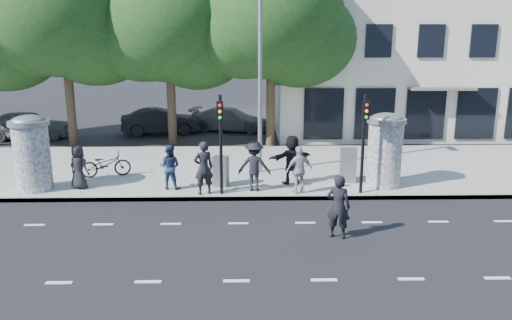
{
  "coord_description": "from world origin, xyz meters",
  "views": [
    {
      "loc": [
        0.22,
        -12.54,
        5.39
      ],
      "look_at": [
        0.57,
        3.5,
        1.42
      ],
      "focal_mm": 35.0,
      "sensor_mm": 36.0,
      "label": 1
    }
  ],
  "objects_px": {
    "street_lamp": "(260,53)",
    "ped_f": "(292,159)",
    "ad_column_left": "(32,151)",
    "car_right": "(230,119)",
    "man_road": "(338,207)",
    "ped_d": "(254,166)",
    "cabinet_right": "(348,165)",
    "bicycle": "(106,164)",
    "cabinet_left": "(221,171)",
    "ped_a": "(78,167)",
    "ped_c": "(170,167)",
    "traffic_pole_far": "(364,134)",
    "ped_e": "(299,170)",
    "traffic_pole_near": "(221,135)",
    "ad_column_right": "(385,148)",
    "car_left": "(28,125)",
    "car_mid": "(161,121)",
    "ped_b": "(204,168)"
  },
  "relations": [
    {
      "from": "ped_b",
      "to": "bicycle",
      "type": "xyz_separation_m",
      "value": [
        -3.95,
        2.27,
        -0.43
      ]
    },
    {
      "from": "ped_a",
      "to": "ped_e",
      "type": "distance_m",
      "value": 7.77
    },
    {
      "from": "street_lamp",
      "to": "ped_e",
      "type": "relative_size",
      "value": 4.84
    },
    {
      "from": "ped_f",
      "to": "car_mid",
      "type": "relative_size",
      "value": 0.41
    },
    {
      "from": "street_lamp",
      "to": "ped_f",
      "type": "bearing_deg",
      "value": -54.51
    },
    {
      "from": "traffic_pole_far",
      "to": "cabinet_left",
      "type": "bearing_deg",
      "value": 168.54
    },
    {
      "from": "cabinet_right",
      "to": "ped_d",
      "type": "bearing_deg",
      "value": -153.68
    },
    {
      "from": "ped_e",
      "to": "ped_f",
      "type": "bearing_deg",
      "value": -102.52
    },
    {
      "from": "ped_a",
      "to": "car_left",
      "type": "height_order",
      "value": "ped_a"
    },
    {
      "from": "traffic_pole_far",
      "to": "ped_e",
      "type": "distance_m",
      "value": 2.48
    },
    {
      "from": "ad_column_left",
      "to": "traffic_pole_near",
      "type": "bearing_deg",
      "value": -6.11
    },
    {
      "from": "traffic_pole_near",
      "to": "man_road",
      "type": "bearing_deg",
      "value": -46.23
    },
    {
      "from": "traffic_pole_far",
      "to": "cabinet_right",
      "type": "xyz_separation_m",
      "value": [
        -0.18,
        1.45,
        -1.45
      ]
    },
    {
      "from": "ad_column_left",
      "to": "ped_d",
      "type": "bearing_deg",
      "value": -2.04
    },
    {
      "from": "ad_column_right",
      "to": "car_right",
      "type": "height_order",
      "value": "ad_column_right"
    },
    {
      "from": "ad_column_right",
      "to": "ped_e",
      "type": "bearing_deg",
      "value": -165.07
    },
    {
      "from": "car_mid",
      "to": "traffic_pole_near",
      "type": "bearing_deg",
      "value": -173.49
    },
    {
      "from": "bicycle",
      "to": "car_mid",
      "type": "height_order",
      "value": "car_mid"
    },
    {
      "from": "traffic_pole_near",
      "to": "car_mid",
      "type": "distance_m",
      "value": 12.64
    },
    {
      "from": "ad_column_right",
      "to": "traffic_pole_far",
      "type": "distance_m",
      "value": 1.52
    },
    {
      "from": "ped_d",
      "to": "cabinet_right",
      "type": "distance_m",
      "value": 3.65
    },
    {
      "from": "ped_f",
      "to": "cabinet_left",
      "type": "height_order",
      "value": "ped_f"
    },
    {
      "from": "cabinet_right",
      "to": "ped_f",
      "type": "bearing_deg",
      "value": -165.27
    },
    {
      "from": "car_right",
      "to": "ped_f",
      "type": "bearing_deg",
      "value": -153.31
    },
    {
      "from": "ad_column_right",
      "to": "cabinet_left",
      "type": "xyz_separation_m",
      "value": [
        -5.87,
        0.08,
        -0.84
      ]
    },
    {
      "from": "traffic_pole_near",
      "to": "ped_b",
      "type": "distance_m",
      "value": 1.31
    },
    {
      "from": "car_mid",
      "to": "ped_f",
      "type": "bearing_deg",
      "value": -160.55
    },
    {
      "from": "ped_c",
      "to": "cabinet_right",
      "type": "height_order",
      "value": "ped_c"
    },
    {
      "from": "ped_e",
      "to": "car_mid",
      "type": "relative_size",
      "value": 0.38
    },
    {
      "from": "ped_c",
      "to": "cabinet_left",
      "type": "xyz_separation_m",
      "value": [
        1.78,
        0.27,
        -0.24
      ]
    },
    {
      "from": "ad_column_left",
      "to": "ad_column_right",
      "type": "xyz_separation_m",
      "value": [
        12.4,
        0.2,
        0.0
      ]
    },
    {
      "from": "traffic_pole_near",
      "to": "cabinet_right",
      "type": "height_order",
      "value": "traffic_pole_near"
    },
    {
      "from": "bicycle",
      "to": "cabinet_left",
      "type": "xyz_separation_m",
      "value": [
        4.48,
        -1.35,
        0.06
      ]
    },
    {
      "from": "ped_a",
      "to": "ped_f",
      "type": "bearing_deg",
      "value": -151.79
    },
    {
      "from": "car_right",
      "to": "man_road",
      "type": "bearing_deg",
      "value": -154.09
    },
    {
      "from": "street_lamp",
      "to": "cabinet_left",
      "type": "xyz_separation_m",
      "value": [
        -1.47,
        -1.85,
        -4.1
      ]
    },
    {
      "from": "car_right",
      "to": "car_mid",
      "type": "bearing_deg",
      "value": 116.68
    },
    {
      "from": "traffic_pole_far",
      "to": "ped_c",
      "type": "height_order",
      "value": "traffic_pole_far"
    },
    {
      "from": "ped_c",
      "to": "car_right",
      "type": "distance_m",
      "value": 12.2
    },
    {
      "from": "ped_a",
      "to": "car_left",
      "type": "relative_size",
      "value": 0.35
    },
    {
      "from": "man_road",
      "to": "ped_e",
      "type": "bearing_deg",
      "value": -58.59
    },
    {
      "from": "ped_a",
      "to": "cabinet_right",
      "type": "relative_size",
      "value": 1.24
    },
    {
      "from": "bicycle",
      "to": "traffic_pole_far",
      "type": "bearing_deg",
      "value": -120.7
    },
    {
      "from": "ped_a",
      "to": "cabinet_left",
      "type": "relative_size",
      "value": 1.43
    },
    {
      "from": "ped_a",
      "to": "ped_c",
      "type": "bearing_deg",
      "value": -157.05
    },
    {
      "from": "ped_c",
      "to": "ad_column_right",
      "type": "bearing_deg",
      "value": -166.25
    },
    {
      "from": "street_lamp",
      "to": "traffic_pole_far",
      "type": "bearing_deg",
      "value": -39.88
    },
    {
      "from": "ped_c",
      "to": "ad_column_left",
      "type": "bearing_deg",
      "value": 12.45
    },
    {
      "from": "ped_b",
      "to": "car_right",
      "type": "xyz_separation_m",
      "value": [
        0.54,
        12.72,
        -0.39
      ]
    },
    {
      "from": "ad_column_left",
      "to": "street_lamp",
      "type": "xyz_separation_m",
      "value": [
        8.0,
        2.13,
        3.26
      ]
    }
  ]
}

